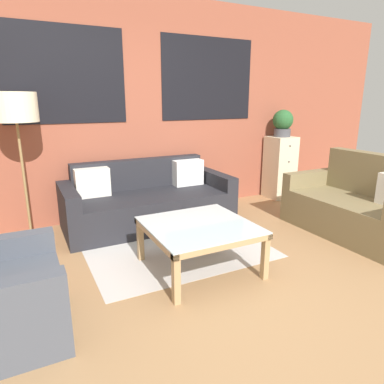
% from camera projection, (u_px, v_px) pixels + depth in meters
% --- Properties ---
extents(ground_plane, '(16.00, 16.00, 0.00)m').
position_uv_depth(ground_plane, '(249.00, 295.00, 2.76)').
color(ground_plane, '#9E754C').
extents(wall_back_brick, '(8.40, 0.09, 2.80)m').
position_uv_depth(wall_back_brick, '(143.00, 109.00, 4.49)').
color(wall_back_brick, brown).
rests_on(wall_back_brick, ground_plane).
extents(rug, '(1.84, 1.59, 0.00)m').
position_uv_depth(rug, '(173.00, 244.00, 3.72)').
color(rug, '#BCB7B2').
rests_on(rug, ground_plane).
extents(couch_dark, '(2.05, 0.88, 0.78)m').
position_uv_depth(couch_dark, '(148.00, 202.00, 4.30)').
color(couch_dark, '#232328').
rests_on(couch_dark, ground_plane).
extents(settee_vintage, '(0.80, 1.52, 0.92)m').
position_uv_depth(settee_vintage, '(356.00, 208.00, 3.97)').
color(settee_vintage, olive).
rests_on(settee_vintage, ground_plane).
extents(coffee_table, '(0.92, 0.92, 0.44)m').
position_uv_depth(coffee_table, '(199.00, 231.00, 3.10)').
color(coffee_table, silver).
rests_on(coffee_table, ground_plane).
extents(floor_lamp, '(0.44, 0.44, 1.60)m').
position_uv_depth(floor_lamp, '(15.00, 112.00, 3.49)').
color(floor_lamp, olive).
rests_on(floor_lamp, ground_plane).
extents(drawer_cabinet, '(0.39, 0.40, 0.97)m').
position_uv_depth(drawer_cabinet, '(280.00, 167.00, 5.43)').
color(drawer_cabinet, beige).
rests_on(drawer_cabinet, ground_plane).
extents(potted_plant, '(0.31, 0.31, 0.41)m').
position_uv_depth(potted_plant, '(283.00, 123.00, 5.25)').
color(potted_plant, '#47474C').
rests_on(potted_plant, drawer_cabinet).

